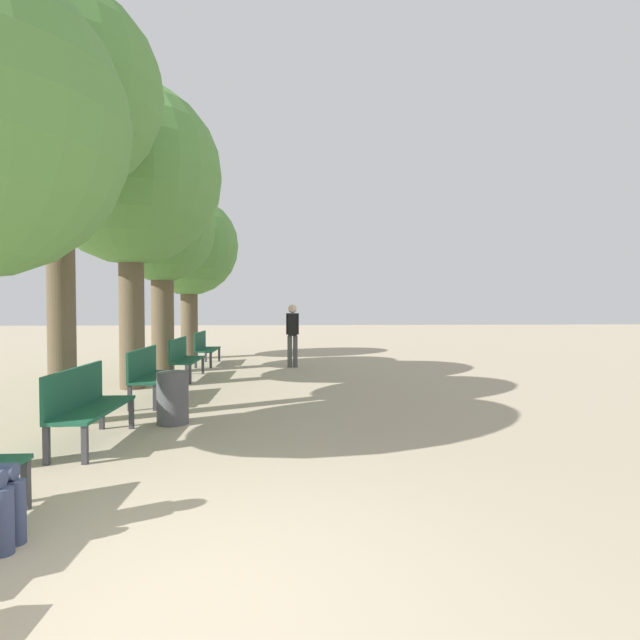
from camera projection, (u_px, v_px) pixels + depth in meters
The scene contains 11 objects.
ground_plane at pixel (158, 615), 2.76m from camera, with size 80.00×80.00×0.00m, color tan.
bench_row_1 at pixel (85, 401), 6.13m from camera, with size 0.49×1.64×0.95m.
bench_row_2 at pixel (150, 371), 8.86m from camera, with size 0.49×1.64×0.95m.
bench_row_3 at pixel (183, 356), 11.59m from camera, with size 0.49×1.64×0.95m.
bench_row_4 at pixel (204, 346), 14.32m from camera, with size 0.49×1.64×0.95m.
tree_row_1 at pixel (58, 93), 7.06m from camera, with size 2.89×2.89×6.24m.
tree_row_2 at pixel (130, 176), 10.17m from camera, with size 3.70×3.70×6.25m.
tree_row_3 at pixel (162, 234), 12.62m from camera, with size 2.65×2.65×4.96m.
tree_row_4 at pixel (189, 248), 15.85m from camera, with size 3.14×3.14×5.17m.
pedestrian_near at pixel (292, 331), 13.75m from camera, with size 0.35×0.24×1.74m.
trash_bin at pixel (173, 398), 7.21m from camera, with size 0.45×0.45×0.75m.
Camera 1 is at (0.75, -2.76, 1.72)m, focal length 28.00 mm.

